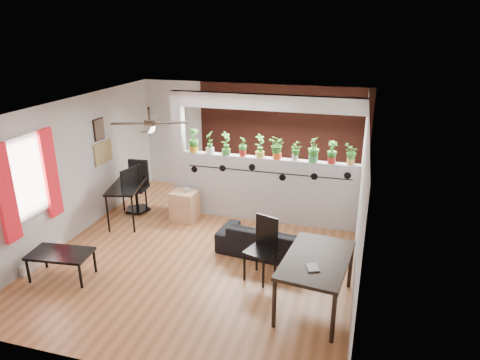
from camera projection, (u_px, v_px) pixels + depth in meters
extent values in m
cube|color=#9B5D32|center=(206.00, 251.00, 7.80)|extent=(6.30, 7.10, 0.10)
cube|color=#B7B7BA|center=(249.00, 139.00, 10.07)|extent=(6.30, 0.04, 2.90)
cube|color=#B7B7BA|center=(107.00, 275.00, 4.61)|extent=(6.30, 0.04, 2.90)
cube|color=#B7B7BA|center=(73.00, 169.00, 8.01)|extent=(0.04, 7.10, 2.90)
cube|color=#B7B7BA|center=(362.00, 198.00, 6.67)|extent=(0.04, 7.10, 2.90)
cube|color=white|center=(202.00, 103.00, 6.87)|extent=(6.30, 7.10, 0.10)
cube|color=#BCBCC1|center=(268.00, 190.00, 8.70)|extent=(3.60, 0.18, 1.35)
cube|color=white|center=(270.00, 102.00, 8.09)|extent=(3.60, 0.18, 0.30)
cube|color=#BCBCC1|center=(179.00, 153.00, 8.98)|extent=(0.22, 0.20, 2.60)
cube|color=#AA4331|center=(282.00, 142.00, 9.82)|extent=(3.90, 0.05, 2.60)
cube|color=black|center=(267.00, 172.00, 8.48)|extent=(3.31, 0.01, 0.02)
cylinder|color=black|center=(194.00, 169.00, 8.90)|extent=(0.14, 0.01, 0.14)
cylinder|color=black|center=(223.00, 168.00, 8.72)|extent=(0.14, 0.01, 0.14)
cylinder|color=black|center=(252.00, 167.00, 8.53)|extent=(0.14, 0.01, 0.14)
cylinder|color=black|center=(282.00, 178.00, 8.43)|extent=(0.14, 0.01, 0.14)
cylinder|color=black|center=(314.00, 177.00, 8.24)|extent=(0.14, 0.01, 0.14)
cylinder|color=black|center=(348.00, 176.00, 8.06)|extent=(0.14, 0.01, 0.14)
cube|color=white|center=(26.00, 177.00, 6.83)|extent=(0.02, 0.95, 1.25)
cube|color=white|center=(27.00, 177.00, 6.82)|extent=(0.04, 1.05, 1.35)
cube|color=red|center=(6.00, 194.00, 6.39)|extent=(0.06, 0.30, 1.55)
cube|color=red|center=(51.00, 173.00, 7.30)|extent=(0.06, 0.30, 1.55)
cube|color=silver|center=(43.00, 257.00, 7.32)|extent=(0.08, 1.00, 0.18)
cube|color=#A2834E|center=(103.00, 152.00, 8.84)|extent=(0.03, 0.60, 0.45)
cube|color=#8C7259|center=(99.00, 129.00, 8.62)|extent=(0.03, 0.30, 0.40)
cube|color=black|center=(99.00, 129.00, 8.62)|extent=(0.02, 0.34, 0.44)
cylinder|color=black|center=(149.00, 113.00, 6.86)|extent=(0.04, 0.04, 0.20)
cylinder|color=black|center=(150.00, 122.00, 6.91)|extent=(0.18, 0.18, 0.10)
sphere|color=white|center=(150.00, 128.00, 6.94)|extent=(0.17, 0.17, 0.17)
cube|color=black|center=(171.00, 123.00, 6.94)|extent=(0.55, 0.29, 0.01)
cube|color=black|center=(152.00, 119.00, 7.23)|extent=(0.29, 0.55, 0.01)
cube|color=black|center=(128.00, 123.00, 6.89)|extent=(0.55, 0.29, 0.01)
cube|color=black|center=(147.00, 128.00, 6.59)|extent=(0.29, 0.55, 0.01)
cylinder|color=orange|center=(194.00, 149.00, 8.85)|extent=(0.18, 0.18, 0.12)
imported|color=#1F5F1B|center=(193.00, 138.00, 8.77)|extent=(0.31, 0.28, 0.39)
cylinder|color=white|center=(210.00, 150.00, 8.77)|extent=(0.17, 0.17, 0.12)
imported|color=#1F5F1B|center=(210.00, 140.00, 8.69)|extent=(0.27, 0.30, 0.37)
cylinder|color=#3C8731|center=(226.00, 152.00, 8.68)|extent=(0.17, 0.17, 0.12)
imported|color=#1F5F1B|center=(226.00, 141.00, 8.60)|extent=(0.31, 0.32, 0.37)
cylinder|color=red|center=(243.00, 153.00, 8.59)|extent=(0.13, 0.13, 0.12)
imported|color=#1F5F1B|center=(243.00, 144.00, 8.52)|extent=(0.20, 0.23, 0.29)
cylinder|color=#D4CD4A|center=(260.00, 154.00, 8.50)|extent=(0.18, 0.18, 0.12)
imported|color=#1F5F1B|center=(260.00, 143.00, 8.42)|extent=(0.32, 0.32, 0.38)
cylinder|color=#E4511A|center=(277.00, 156.00, 8.41)|extent=(0.17, 0.17, 0.12)
imported|color=#1F5F1B|center=(278.00, 145.00, 8.33)|extent=(0.32, 0.31, 0.37)
cylinder|color=silver|center=(295.00, 157.00, 8.32)|extent=(0.12, 0.12, 0.12)
imported|color=#1F5F1B|center=(295.00, 149.00, 8.26)|extent=(0.21, 0.22, 0.26)
cylinder|color=green|center=(313.00, 159.00, 8.23)|extent=(0.18, 0.18, 0.12)
imported|color=#1F5F1B|center=(314.00, 147.00, 8.15)|extent=(0.23, 0.27, 0.39)
cylinder|color=#B31F1C|center=(332.00, 160.00, 8.14)|extent=(0.15, 0.15, 0.12)
imported|color=#1F5F1B|center=(332.00, 150.00, 8.07)|extent=(0.26, 0.23, 0.33)
cylinder|color=gold|center=(351.00, 162.00, 8.05)|extent=(0.14, 0.14, 0.12)
imported|color=#1F5F1B|center=(351.00, 152.00, 7.98)|extent=(0.22, 0.25, 0.30)
imported|color=black|center=(271.00, 241.00, 7.52)|extent=(1.84, 0.89, 0.52)
cube|color=tan|center=(185.00, 206.00, 8.85)|extent=(0.53, 0.48, 0.62)
imported|color=gray|center=(186.00, 190.00, 8.71)|extent=(0.14, 0.14, 0.10)
cube|color=black|center=(126.00, 186.00, 8.61)|extent=(0.82, 1.21, 0.04)
cylinder|color=black|center=(108.00, 214.00, 8.28)|extent=(0.04, 0.04, 0.75)
cylinder|color=black|center=(133.00, 215.00, 8.26)|extent=(0.04, 0.04, 0.75)
cylinder|color=black|center=(123.00, 195.00, 9.24)|extent=(0.04, 0.04, 0.75)
cylinder|color=black|center=(146.00, 195.00, 9.22)|extent=(0.04, 0.04, 0.75)
imported|color=black|center=(129.00, 178.00, 8.71)|extent=(0.33, 0.13, 0.18)
cylinder|color=black|center=(138.00, 209.00, 9.33)|extent=(0.57, 0.57, 0.04)
cylinder|color=black|center=(137.00, 199.00, 9.25)|extent=(0.07, 0.07, 0.48)
cube|color=black|center=(136.00, 188.00, 9.16)|extent=(0.49, 0.49, 0.08)
cube|color=black|center=(139.00, 171.00, 9.24)|extent=(0.44, 0.10, 0.52)
cube|color=black|center=(317.00, 260.00, 5.96)|extent=(1.03, 1.51, 0.05)
cylinder|color=black|center=(274.00, 304.00, 5.66)|extent=(0.06, 0.06, 0.73)
cylinder|color=black|center=(333.00, 319.00, 5.37)|extent=(0.06, 0.06, 0.73)
cylinder|color=black|center=(301.00, 256.00, 6.82)|extent=(0.06, 0.06, 0.73)
cylinder|color=black|center=(350.00, 266.00, 6.54)|extent=(0.06, 0.06, 0.73)
imported|color=gray|center=(307.00, 268.00, 5.71)|extent=(0.22, 0.25, 0.02)
cube|color=black|center=(260.00, 251.00, 6.69)|extent=(0.54, 0.54, 0.03)
cube|color=black|center=(267.00, 231.00, 6.74)|extent=(0.39, 0.16, 0.53)
cube|color=black|center=(244.00, 267.00, 6.74)|extent=(0.04, 0.04, 0.50)
cube|color=black|center=(263.00, 274.00, 6.55)|extent=(0.04, 0.04, 0.50)
cube|color=black|center=(257.00, 243.00, 6.92)|extent=(0.04, 0.04, 1.02)
cube|color=black|center=(276.00, 249.00, 6.73)|extent=(0.04, 0.04, 1.02)
cube|color=black|center=(60.00, 254.00, 6.76)|extent=(1.02, 0.64, 0.04)
cylinder|color=black|center=(28.00, 271.00, 6.70)|extent=(0.04, 0.04, 0.41)
cylinder|color=black|center=(80.00, 276.00, 6.56)|extent=(0.04, 0.04, 0.41)
cylinder|color=black|center=(45.00, 257.00, 7.12)|extent=(0.04, 0.04, 0.41)
cylinder|color=black|center=(95.00, 261.00, 6.98)|extent=(0.04, 0.04, 0.41)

